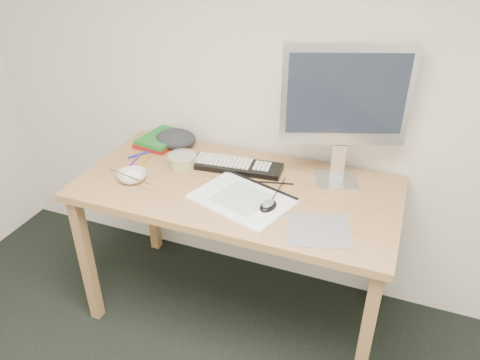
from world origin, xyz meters
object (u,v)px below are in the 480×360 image
(desk, at_px, (237,201))
(sketchpad, at_px, (242,199))
(keyboard, at_px, (237,166))
(monitor, at_px, (345,99))
(rice_bowl, at_px, (132,177))

(desk, bearing_deg, sketchpad, -58.71)
(sketchpad, bearing_deg, desk, 139.62)
(keyboard, bearing_deg, desk, -74.05)
(sketchpad, xyz_separation_m, monitor, (0.33, 0.30, 0.38))
(sketchpad, height_order, monitor, monitor)
(sketchpad, xyz_separation_m, rice_bowl, (-0.51, -0.02, 0.01))
(sketchpad, relative_size, keyboard, 0.94)
(desk, xyz_separation_m, rice_bowl, (-0.45, -0.13, 0.10))
(desk, bearing_deg, monitor, 26.47)
(desk, bearing_deg, rice_bowl, -164.17)
(sketchpad, distance_m, monitor, 0.59)
(keyboard, distance_m, rice_bowl, 0.48)
(desk, xyz_separation_m, sketchpad, (0.06, -0.10, 0.09))
(sketchpad, xyz_separation_m, keyboard, (-0.12, 0.24, 0.01))
(sketchpad, relative_size, rice_bowl, 3.04)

